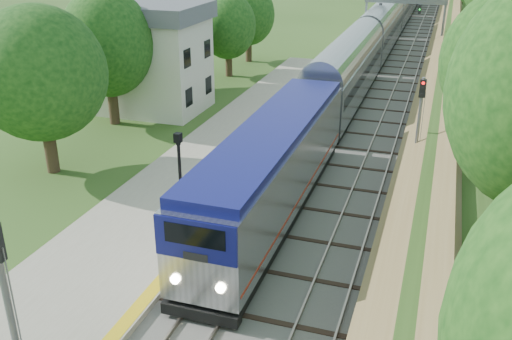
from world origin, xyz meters
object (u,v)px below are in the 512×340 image
(train, at_px, (390,21))
(signal_farside, at_px, (419,120))
(signal_platform, at_px, (7,300))
(station_building, at_px, (149,57))
(signal_gantry, at_px, (404,12))
(lamppost_far, at_px, (181,187))

(train, distance_m, signal_farside, 44.78)
(signal_platform, bearing_deg, train, 87.43)
(signal_platform, xyz_separation_m, signal_farside, (9.10, 20.21, -0.47))
(station_building, height_order, signal_gantry, station_building)
(train, height_order, signal_platform, signal_platform)
(lamppost_far, distance_m, signal_farside, 13.23)
(train, bearing_deg, lamppost_far, -93.55)
(train, bearing_deg, signal_farside, -82.04)
(signal_gantry, bearing_deg, signal_farside, -83.57)
(signal_gantry, height_order, signal_farside, signal_gantry)
(lamppost_far, bearing_deg, signal_gantry, 82.18)
(train, xyz_separation_m, signal_farside, (6.20, -44.33, 1.44))
(lamppost_far, bearing_deg, station_building, 121.86)
(lamppost_far, xyz_separation_m, signal_platform, (0.42, -11.11, 1.74))
(station_building, xyz_separation_m, signal_platform, (11.10, -28.29, 0.09))
(train, xyz_separation_m, signal_platform, (-2.90, -64.54, 1.91))
(signal_platform, bearing_deg, signal_gantry, 84.24)
(signal_gantry, relative_size, train, 0.07)
(train, height_order, signal_farside, signal_farside)
(station_building, relative_size, train, 0.07)
(station_building, distance_m, signal_platform, 30.39)
(lamppost_far, bearing_deg, signal_farside, 43.73)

